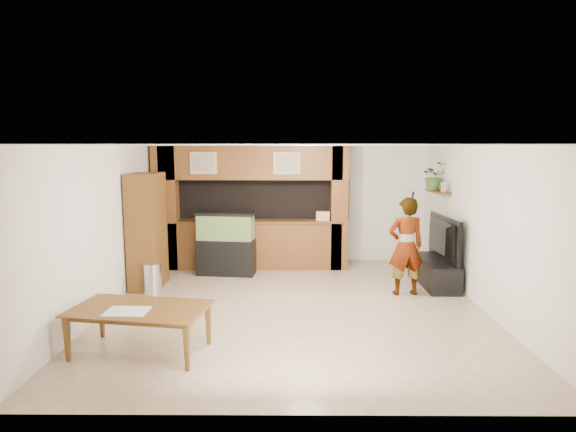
{
  "coord_description": "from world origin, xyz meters",
  "views": [
    {
      "loc": [
        -0.06,
        -7.58,
        2.57
      ],
      "look_at": [
        -0.11,
        0.6,
        1.4
      ],
      "focal_mm": 30.0,
      "sensor_mm": 36.0,
      "label": 1
    }
  ],
  "objects_px": {
    "aquarium": "(226,244)",
    "television": "(437,238)",
    "pantry_cabinet": "(147,231)",
    "dining_table": "(139,331)",
    "person": "(406,246)"
  },
  "relations": [
    {
      "from": "pantry_cabinet",
      "to": "person",
      "type": "relative_size",
      "value": 1.22
    },
    {
      "from": "person",
      "to": "pantry_cabinet",
      "type": "bearing_deg",
      "value": -11.87
    },
    {
      "from": "aquarium",
      "to": "dining_table",
      "type": "xyz_separation_m",
      "value": [
        -0.58,
        -3.81,
        -0.33
      ]
    },
    {
      "from": "aquarium",
      "to": "pantry_cabinet",
      "type": "bearing_deg",
      "value": -139.2
    },
    {
      "from": "dining_table",
      "to": "aquarium",
      "type": "bearing_deg",
      "value": 90.3
    },
    {
      "from": "pantry_cabinet",
      "to": "person",
      "type": "distance_m",
      "value": 4.66
    },
    {
      "from": "aquarium",
      "to": "television",
      "type": "distance_m",
      "value": 4.1
    },
    {
      "from": "dining_table",
      "to": "person",
      "type": "bearing_deg",
      "value": 41.57
    },
    {
      "from": "pantry_cabinet",
      "to": "television",
      "type": "bearing_deg",
      "value": 1.53
    },
    {
      "from": "television",
      "to": "dining_table",
      "type": "bearing_deg",
      "value": 120.64
    },
    {
      "from": "television",
      "to": "person",
      "type": "height_order",
      "value": "person"
    },
    {
      "from": "pantry_cabinet",
      "to": "dining_table",
      "type": "distance_m",
      "value": 3.11
    },
    {
      "from": "aquarium",
      "to": "dining_table",
      "type": "height_order",
      "value": "aquarium"
    },
    {
      "from": "aquarium",
      "to": "television",
      "type": "bearing_deg",
      "value": -3.31
    },
    {
      "from": "television",
      "to": "dining_table",
      "type": "height_order",
      "value": "television"
    }
  ]
}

